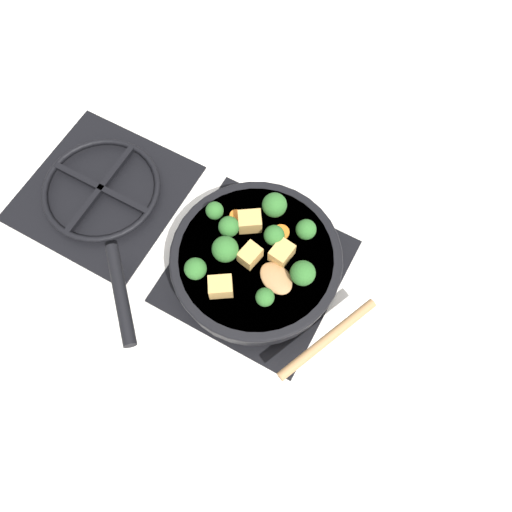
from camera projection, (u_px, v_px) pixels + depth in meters
ground_plane at (256, 271)px, 0.97m from camera, size 2.40×2.40×0.00m
front_burner_grate at (256, 269)px, 0.96m from camera, size 0.31×0.31×0.03m
rear_burner_grate at (102, 190)px, 1.02m from camera, size 0.31×0.31×0.03m
skillet_pan at (254, 261)px, 0.92m from camera, size 0.41×0.41×0.05m
wooden_spoon at (303, 310)px, 0.85m from camera, size 0.20×0.21×0.02m
tofu_cube_center_large at (221, 287)px, 0.86m from camera, size 0.05×0.05×0.03m
tofu_cube_near_handle at (250, 221)px, 0.91m from camera, size 0.05×0.05×0.03m
tofu_cube_east_chunk at (282, 253)px, 0.88m from camera, size 0.04×0.04×0.03m
tofu_cube_west_chunk at (250, 255)px, 0.88m from camera, size 0.04×0.04×0.03m
broccoli_floret_near_spoon at (229, 227)px, 0.89m from camera, size 0.04×0.04×0.05m
broccoli_floret_center_top at (274, 205)px, 0.91m from camera, size 0.05×0.05×0.05m
broccoli_floret_east_rim at (265, 297)px, 0.84m from camera, size 0.03×0.03×0.04m
broccoli_floret_west_rim at (274, 235)px, 0.89m from camera, size 0.04×0.04×0.04m
broccoli_floret_north_edge at (302, 275)px, 0.85m from camera, size 0.04×0.04×0.05m
broccoli_floret_south_cluster at (225, 249)px, 0.87m from camera, size 0.05×0.05×0.05m
broccoli_floret_mid_floret at (306, 230)px, 0.89m from camera, size 0.04×0.04×0.04m
broccoli_floret_small_inner at (215, 211)px, 0.91m from camera, size 0.03×0.03×0.04m
broccoli_floret_tall_stem at (195, 269)px, 0.86m from camera, size 0.04×0.04×0.05m
carrot_slice_orange_thin at (236, 216)px, 0.93m from camera, size 0.02×0.02×0.01m
carrot_slice_near_center at (281, 232)px, 0.91m from camera, size 0.03×0.03×0.01m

